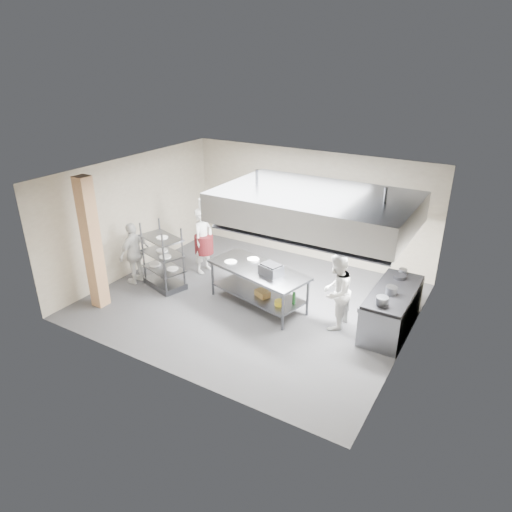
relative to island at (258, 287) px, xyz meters
The scene contains 23 objects.
floor 0.50m from the island, 163.72° to the left, with size 7.00×7.00×0.00m, color #353538.
ceiling 2.55m from the island, 163.72° to the left, with size 7.00×7.00×0.00m, color silver.
wall_back 3.24m from the island, 93.88° to the left, with size 7.00×7.00×0.00m, color tan.
wall_left 3.85m from the island, behind, with size 6.00×6.00×0.00m, color tan.
wall_right 3.45m from the island, ahead, with size 6.00×6.00×0.00m, color tan.
column 3.76m from the island, 149.38° to the right, with size 0.30×0.30×3.00m, color tan.
exhaust_hood 2.28m from the island, 22.87° to the left, with size 4.00×2.50×0.60m, color gray.
hood_strip_a 1.70m from the island, 67.34° to the left, with size 1.60×0.12×0.04m, color white.
hood_strip_b 2.61m from the island, 13.02° to the left, with size 1.60×0.12×0.04m, color white.
wall_shelf 3.47m from the island, 61.23° to the left, with size 1.50×0.28×0.04m, color gray.
island is the anchor object (origin of this frame).
island_worktop 0.42m from the island, ahead, with size 2.35×0.98×0.06m, color gray.
island_undershelf 0.16m from the island, ahead, with size 2.16×0.88×0.04m, color slate.
pass_rack 2.50m from the island, behind, with size 1.06×0.62×1.59m, color gray, non-canonical shape.
cooking_range 2.93m from the island, 11.04° to the left, with size 0.80×2.00×0.84m, color gray.
range_top 2.96m from the island, 11.04° to the left, with size 0.78×1.96×0.06m, color black.
chef_head 2.29m from the island, 159.36° to the left, with size 0.63×0.41×1.73m, color white.
chef_line 1.87m from the island, ahead, with size 0.80×0.62×1.65m, color silver.
chef_plating 3.27m from the island, 169.95° to the right, with size 0.92×0.38×1.56m, color white.
griddle 0.69m from the island, 15.94° to the right, with size 0.45×0.35×0.22m, color slate.
wicker_basket 0.23m from the island, 33.00° to the right, with size 0.32×0.22×0.14m, color brown.
stockpot 2.93m from the island, ahead, with size 0.23×0.23×0.16m, color gray.
plate_stack 2.47m from the island, behind, with size 0.28×0.28×0.05m, color white.
Camera 1 is at (4.84, -7.93, 5.28)m, focal length 32.00 mm.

